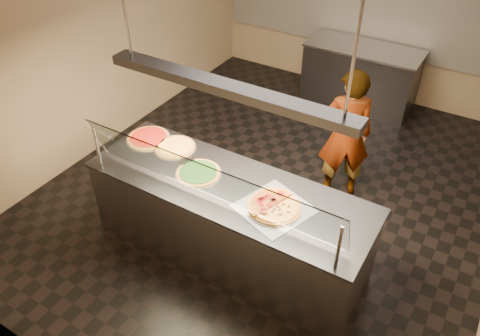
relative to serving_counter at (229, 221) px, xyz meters
The scene contains 17 objects.
ground 1.28m from the serving_counter, 94.37° to the left, with size 5.00×6.00×0.02m, color black.
wall_front 2.10m from the serving_counter, 92.82° to the right, with size 5.00×0.02×3.00m, color tan.
wall_left 3.04m from the serving_counter, 155.58° to the left, with size 0.02×6.00×3.00m, color tan.
tile_band 4.24m from the serving_counter, 91.24° to the left, with size 4.90×0.02×1.20m, color silver.
serving_counter is the anchor object (origin of this frame).
sneeze_guard 0.83m from the serving_counter, 90.00° to the right, with size 2.57×0.18×0.54m.
perforated_tray 0.70m from the serving_counter, ahead, with size 0.72×0.72×0.01m.
half_pizza_pepperoni 0.64m from the serving_counter, ahead, with size 0.37×0.52×0.05m.
half_pizza_sausage 0.80m from the serving_counter, ahead, with size 0.37×0.52×0.04m.
pizza_spinach 0.59m from the serving_counter, behind, with size 0.45×0.45×0.03m.
pizza_cheese 0.96m from the serving_counter, 164.18° to the left, with size 0.44×0.44×0.03m.
pizza_tomato 1.26m from the serving_counter, 169.57° to the left, with size 0.47×0.47×0.03m.
pizza_spatula 0.79m from the serving_counter, behind, with size 0.28×0.17×0.02m.
prep_table 3.73m from the serving_counter, 89.82° to the left, with size 1.70×0.74×0.93m.
worker 1.70m from the serving_counter, 69.68° to the left, with size 0.59×0.39×1.62m, color #2C2834.
heat_lamp_housing 1.48m from the serving_counter, ahead, with size 2.30×0.18×0.08m, color #3D3D43.
lamp_rod_right 2.26m from the serving_counter, ahead, with size 0.02×0.02×1.01m, color #B7B7BC.
Camera 1 is at (1.94, -4.00, 3.74)m, focal length 35.00 mm.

